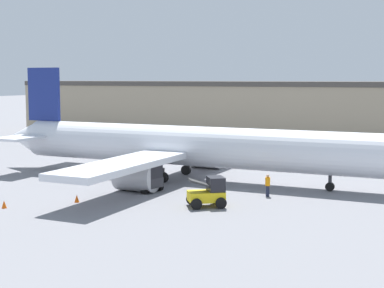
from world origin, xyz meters
TOP-DOWN VIEW (x-y plane):
  - ground_plane at (0.00, 0.00)m, footprint 400.00×400.00m
  - terminal_building at (1.88, 36.40)m, footprint 97.35×12.69m
  - airplane at (-0.95, -0.03)m, footprint 40.31×32.06m
  - ground_crew_worker at (8.39, -3.87)m, footprint 0.37×0.37m
  - baggage_tug at (-1.01, -6.38)m, footprint 3.50×2.51m
  - belt_loader_truck at (5.94, -9.13)m, footprint 3.11×3.01m
  - safety_cone_near at (-6.40, -15.99)m, footprint 0.36×0.36m
  - safety_cone_far at (-3.15, -12.16)m, footprint 0.36×0.36m

SIDE VIEW (x-z plane):
  - ground_plane at x=0.00m, z-range 0.00..0.00m
  - safety_cone_near at x=-6.40m, z-range 0.00..0.55m
  - safety_cone_far at x=-3.15m, z-range 0.00..0.55m
  - ground_crew_worker at x=8.39m, z-range 0.06..1.76m
  - belt_loader_truck at x=5.94m, z-range -0.05..2.03m
  - baggage_tug at x=-1.01m, z-range -0.08..2.16m
  - airplane at x=-0.95m, z-range -2.08..7.86m
  - terminal_building at x=1.88m, z-range 0.01..8.48m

